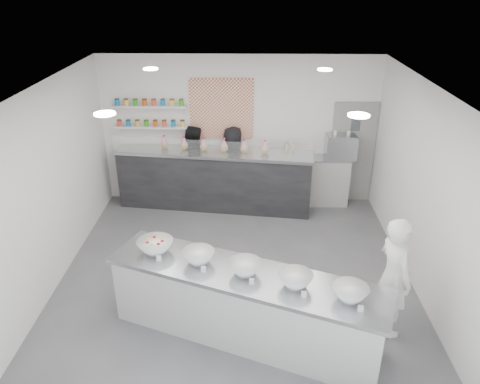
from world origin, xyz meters
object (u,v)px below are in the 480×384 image
Objects in this scene: espresso_ledge at (315,181)px; staff_right at (233,165)px; back_bar at (215,179)px; woman_prep at (393,277)px; prep_counter at (245,305)px; staff_left at (193,164)px; espresso_machine at (341,147)px.

staff_right is at bearing 177.62° from espresso_ledge.
woman_prep is at bearing -47.42° from back_bar.
staff_right is at bearing 42.08° from back_bar.
back_bar is at bearing -174.95° from espresso_ledge.
staff_left is (-1.12, 4.03, 0.32)m from prep_counter.
staff_right is at bearing 115.68° from prep_counter.
woman_prep is at bearing -82.04° from espresso_ledge.
espresso_machine reaches higher than back_bar.
prep_counter is at bearing -115.04° from espresso_machine.
prep_counter is 6.03× the size of espresso_machine.
back_bar is 2.41× the size of staff_right.
back_bar is 2.83× the size of espresso_ledge.
staff_left is at bearing 178.65° from espresso_machine.
prep_counter is 3.83m from back_bar.
espresso_ledge is 0.81× the size of woman_prep.
prep_counter is 2.15× the size of woman_prep.
staff_right reaches higher than espresso_machine.
espresso_machine is 0.37× the size of staff_left.
prep_counter is at bearing -109.28° from espresso_ledge.
staff_left is at bearing 8.83° from staff_right.
staff_right is at bearing 178.13° from espresso_machine.
back_bar is 2.05m from espresso_ledge.
staff_right is (-2.15, 0.07, -0.44)m from espresso_machine.
woman_prep is at bearing 135.77° from staff_left.
back_bar is at bearing 121.29° from prep_counter.
prep_counter is 4.19m from espresso_ledge.
woman_prep is 4.44m from staff_right.
espresso_ledge is at bearing -173.55° from staff_right.
prep_counter is 0.93× the size of back_bar.
espresso_ledge is (1.38, 3.96, 0.02)m from prep_counter.
back_bar is 2.38× the size of staff_left.
prep_counter is at bearing 103.06° from staff_right.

